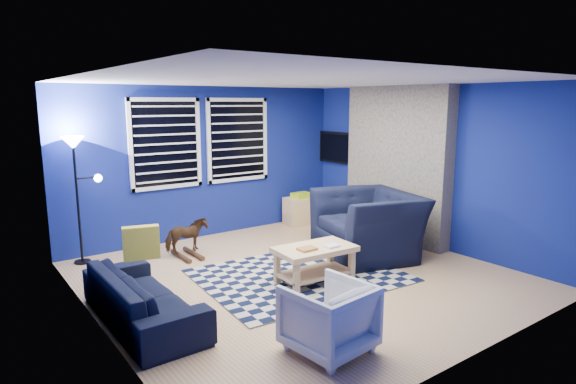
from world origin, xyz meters
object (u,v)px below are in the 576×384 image
at_px(armchair_bent, 328,317).
at_px(rocking_horse, 186,236).
at_px(armchair_big, 368,225).
at_px(tv, 338,148).
at_px(cabinet, 302,210).
at_px(sofa, 143,297).
at_px(coffee_table, 315,257).
at_px(floor_lamp, 76,160).

distance_m(armchair_bent, rocking_horse, 3.28).
distance_m(armchair_big, rocking_horse, 2.67).
distance_m(tv, armchair_big, 2.38).
relative_size(rocking_horse, cabinet, 0.91).
bearing_deg(sofa, armchair_bent, -144.45).
height_order(rocking_horse, coffee_table, rocking_horse).
relative_size(sofa, cabinet, 2.80).
bearing_deg(armchair_bent, tv, -138.88).
bearing_deg(sofa, floor_lamp, 0.25).
height_order(armchair_big, floor_lamp, floor_lamp).
bearing_deg(armchair_big, floor_lamp, -106.46).
distance_m(rocking_horse, coffee_table, 2.09).
height_order(armchair_bent, rocking_horse, armchair_bent).
distance_m(sofa, armchair_big, 3.46).
bearing_deg(armchair_big, tv, 165.12).
distance_m(sofa, coffee_table, 2.13).
bearing_deg(tv, sofa, -155.37).
distance_m(sofa, armchair_bent, 1.95).
distance_m(sofa, floor_lamp, 2.62).
relative_size(tv, rocking_horse, 1.66).
distance_m(armchair_bent, floor_lamp, 4.24).
bearing_deg(coffee_table, sofa, 174.49).
bearing_deg(armchair_big, cabinet, -174.61).
bearing_deg(armchair_bent, armchair_big, -148.50).
bearing_deg(floor_lamp, coffee_table, -49.76).
bearing_deg(floor_lamp, rocking_horse, -26.23).
distance_m(armchair_bent, coffee_table, 1.68).
relative_size(sofa, coffee_table, 1.80).
bearing_deg(rocking_horse, floor_lamp, 68.51).
distance_m(rocking_horse, cabinet, 2.60).
xyz_separation_m(armchair_bent, floor_lamp, (-1.18, 3.91, 1.14)).
bearing_deg(armchair_big, armchair_bent, -37.30).
distance_m(tv, floor_lamp, 4.58).
bearing_deg(floor_lamp, cabinet, -1.36).
bearing_deg(cabinet, armchair_big, -90.91).
xyz_separation_m(armchair_big, coffee_table, (-1.33, -0.39, -0.13)).
height_order(tv, floor_lamp, floor_lamp).
height_order(cabinet, floor_lamp, floor_lamp).
relative_size(rocking_horse, floor_lamp, 0.34).
bearing_deg(armchair_big, rocking_horse, -109.37).
height_order(sofa, armchair_bent, armchair_bent).
bearing_deg(coffee_table, floor_lamp, 130.24).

